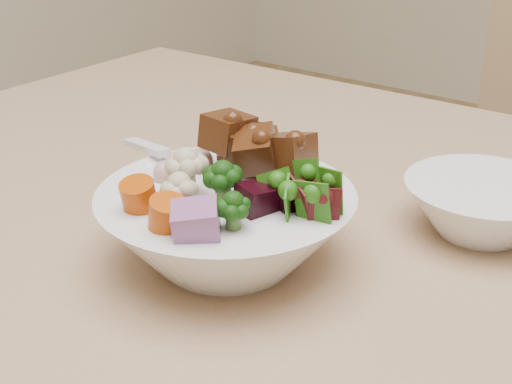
% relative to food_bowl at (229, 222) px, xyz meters
% --- Properties ---
extents(food_bowl, '(0.21, 0.21, 0.11)m').
position_rel_food_bowl_xyz_m(food_bowl, '(0.00, 0.00, 0.00)').
color(food_bowl, white).
rests_on(food_bowl, dining_table).
extents(soup_spoon, '(0.11, 0.05, 0.02)m').
position_rel_food_bowl_xyz_m(soup_spoon, '(-0.08, 0.01, 0.03)').
color(soup_spoon, white).
rests_on(soup_spoon, food_bowl).
extents(side_bowl, '(0.14, 0.14, 0.05)m').
position_rel_food_bowl_xyz_m(side_bowl, '(0.15, 0.18, -0.01)').
color(side_bowl, white).
rests_on(side_bowl, dining_table).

